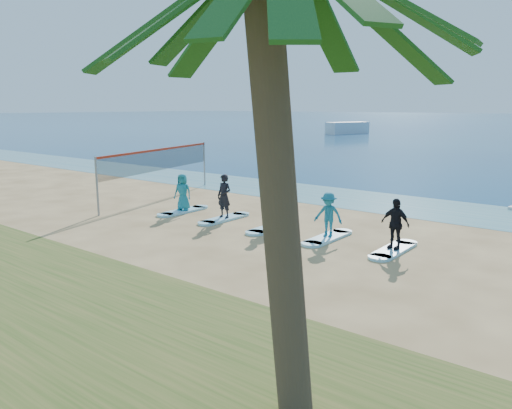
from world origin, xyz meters
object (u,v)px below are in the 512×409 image
Objects in this scene: surfboard_0 at (183,211)px; surfboard_3 at (328,238)px; student_1 at (224,196)px; student_4 at (395,224)px; surfboard_2 at (272,227)px; student_2 at (272,204)px; volleyball_net at (159,160)px; student_0 at (183,192)px; surfboard_1 at (224,219)px; boat_offshore_a at (347,134)px; surfboard_4 at (394,250)px; student_3 at (328,215)px.

surfboard_0 is 7.24m from surfboard_3.
surfboard_0 and surfboard_3 have the same top height.
student_1 is 0.81× the size of surfboard_3.
student_1 is at bearing -174.24° from student_4.
surfboard_2 is 0.89m from student_2.
surfboard_0 is at bearing -25.76° from volleyball_net.
surfboard_0 and surfboard_2 have the same top height.
surfboard_1 is (2.41, 0.00, -0.84)m from student_0.
student_4 reaches higher than student_0.
volleyball_net reaches higher than surfboard_1.
surfboard_3 is (7.24, 0.00, 0.00)m from surfboard_0.
boat_offshore_a reaches higher than surfboard_4.
surfboard_0 is 4.83m from surfboard_2.
student_1 reaches higher than student_0.
student_2 is at bearing -0.92° from student_1.
student_3 is 2.41m from student_4.
surfboard_0 is 1.31× the size of student_2.
student_2 is 0.76× the size of surfboard_3.
student_4 is at bearing 0.00° from surfboard_0.
student_0 is 0.90× the size of student_1.
student_3 reaches higher than surfboard_2.
student_0 is at bearing -25.76° from volleyball_net.
student_4 is (9.65, 0.00, 0.02)m from student_0.
surfboard_3 is at bearing 1.38° from student_2.
surfboard_4 is at bearing 0.00° from surfboard_1.
volleyball_net is 13.18m from student_4.
student_1 is at bearing -48.97° from boat_offshore_a.
boat_offshore_a is at bearing 107.71° from student_3.
student_4 is (9.65, 0.00, 0.86)m from surfboard_0.
volleyball_net is 10.91m from surfboard_3.
surfboard_1 is 7.24m from surfboard_4.
volleyball_net is 13.27m from surfboard_4.
surfboard_1 is at bearing 170.15° from student_3.
surfboard_0 is 0.84m from student_0.
student_0 is 0.98× the size of student_4.
volleyball_net is 5.54× the size of student_0.
student_2 reaches higher than student_3.
volleyball_net is at bearing 168.75° from surfboard_2.
student_4 is (7.24, 0.00, -0.07)m from student_1.
volleyball_net is 4.19m from surfboard_0.
volleyball_net is 6.09m from student_1.
student_1 reaches higher than surfboard_4.
boat_offshore_a is 3.54× the size of surfboard_2.
surfboard_2 is at bearing -47.05° from boat_offshore_a.
student_1 reaches higher than boat_offshore_a.
student_1 is (2.41, 0.00, 0.93)m from surfboard_0.
student_3 is at bearing -174.24° from student_4.
student_1 reaches higher than student_3.
student_1 is at bearing 180.00° from surfboard_4.
student_0 reaches higher than student_3.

